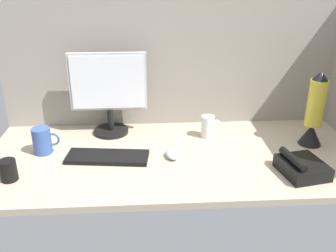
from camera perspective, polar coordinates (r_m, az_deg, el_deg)
name	(u,v)px	position (r cm, az deg, el deg)	size (l,w,h in cm)	color
ground_plane	(180,155)	(176.28, 1.81, -4.52)	(180.00, 80.00, 3.00)	tan
cubicle_wall_back	(174,62)	(198.27, 0.96, 9.81)	(180.00, 5.00, 68.04)	gray
monitor	(109,90)	(189.87, -9.11, 5.41)	(38.66, 18.00, 42.18)	black
keyboard	(108,157)	(171.87, -9.27, -4.71)	(37.00, 13.00, 2.00)	black
mouse	(172,154)	(170.59, 0.64, -4.33)	(5.60, 9.60, 3.40)	silver
mug_ceramic_blue	(42,141)	(182.27, -18.72, -2.14)	(12.51, 8.47, 12.48)	#38569E
mug_ceramic_white	(208,126)	(189.68, 6.17, -0.07)	(10.37, 6.57, 11.34)	white
mug_black_travel	(8,170)	(165.98, -23.31, -6.26)	(6.93, 6.93, 9.00)	black
lava_lamp	(314,115)	(190.52, 21.50, 1.60)	(11.23, 11.23, 36.75)	black
desk_phone	(301,167)	(167.28, 19.79, -5.93)	(20.36, 21.93, 8.80)	black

